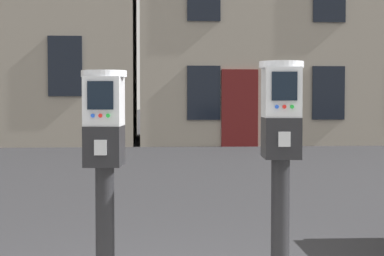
% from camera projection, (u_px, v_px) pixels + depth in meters
% --- Properties ---
extents(parking_meter_near_kerb, '(0.23, 0.26, 1.27)m').
position_uv_depth(parking_meter_near_kerb, '(105.00, 153.00, 2.95)').
color(parking_meter_near_kerb, black).
rests_on(parking_meter_near_kerb, sidewalk_slab).
extents(parking_meter_twin_adjacent, '(0.23, 0.26, 1.31)m').
position_uv_depth(parking_meter_twin_adjacent, '(281.00, 146.00, 3.01)').
color(parking_meter_twin_adjacent, black).
rests_on(parking_meter_twin_adjacent, sidewalk_slab).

